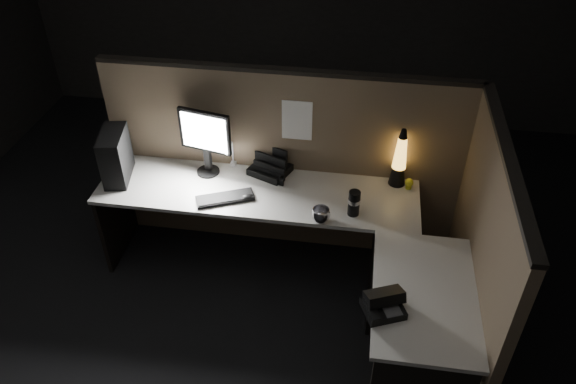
# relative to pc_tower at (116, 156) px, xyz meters

# --- Properties ---
(floor) EXTENTS (6.00, 6.00, 0.00)m
(floor) POSITION_rel_pc_tower_xyz_m (1.18, -0.61, -0.92)
(floor) COLOR black
(floor) RESTS_ON ground
(room_shell) EXTENTS (6.00, 6.00, 6.00)m
(room_shell) POSITION_rel_pc_tower_xyz_m (1.18, -0.61, 0.70)
(room_shell) COLOR silver
(room_shell) RESTS_ON ground
(partition_back) EXTENTS (2.66, 0.06, 1.50)m
(partition_back) POSITION_rel_pc_tower_xyz_m (1.18, 0.32, -0.17)
(partition_back) COLOR brown
(partition_back) RESTS_ON ground
(partition_right) EXTENTS (0.06, 1.66, 1.50)m
(partition_right) POSITION_rel_pc_tower_xyz_m (2.51, -0.51, -0.17)
(partition_right) COLOR brown
(partition_right) RESTS_ON ground
(desk) EXTENTS (2.60, 1.60, 0.73)m
(desk) POSITION_rel_pc_tower_xyz_m (1.36, -0.36, -0.34)
(desk) COLOR beige
(desk) RESTS_ON ground
(pc_tower) EXTENTS (0.22, 0.38, 0.37)m
(pc_tower) POSITION_rel_pc_tower_xyz_m (0.00, 0.00, 0.00)
(pc_tower) COLOR black
(pc_tower) RESTS_ON desk
(monitor) EXTENTS (0.39, 0.17, 0.51)m
(monitor) POSITION_rel_pc_tower_xyz_m (0.63, 0.17, 0.12)
(monitor) COLOR black
(monitor) RESTS_ON desk
(keyboard) EXTENTS (0.42, 0.28, 0.02)m
(keyboard) POSITION_rel_pc_tower_xyz_m (0.83, -0.14, -0.18)
(keyboard) COLOR black
(keyboard) RESTS_ON desk
(mouse) EXTENTS (0.10, 0.09, 0.03)m
(mouse) POSITION_rel_pc_tower_xyz_m (0.99, -0.11, -0.17)
(mouse) COLOR black
(mouse) RESTS_ON desk
(clip_lamp) EXTENTS (0.04, 0.18, 0.23)m
(clip_lamp) POSITION_rel_pc_tower_xyz_m (0.80, 0.20, -0.05)
(clip_lamp) COLOR silver
(clip_lamp) RESTS_ON desk
(organizer) EXTENTS (0.34, 0.32, 0.20)m
(organizer) POSITION_rel_pc_tower_xyz_m (1.09, 0.23, -0.14)
(organizer) COLOR black
(organizer) RESTS_ON desk
(lava_lamp) EXTENTS (0.12, 0.12, 0.45)m
(lava_lamp) POSITION_rel_pc_tower_xyz_m (2.02, 0.23, 0.00)
(lava_lamp) COLOR black
(lava_lamp) RESTS_ON desk
(travel_mug) EXTENTS (0.08, 0.08, 0.19)m
(travel_mug) POSITION_rel_pc_tower_xyz_m (1.73, -0.17, -0.09)
(travel_mug) COLOR black
(travel_mug) RESTS_ON desk
(steel_mug) EXTENTS (0.13, 0.13, 0.10)m
(steel_mug) POSITION_rel_pc_tower_xyz_m (1.52, -0.27, -0.14)
(steel_mug) COLOR #BABAC1
(steel_mug) RESTS_ON desk
(figurine) EXTENTS (0.06, 0.06, 0.06)m
(figurine) POSITION_rel_pc_tower_xyz_m (2.10, 0.18, -0.13)
(figurine) COLOR yellow
(figurine) RESTS_ON desk
(pinned_paper) EXTENTS (0.22, 0.00, 0.31)m
(pinned_paper) POSITION_rel_pc_tower_xyz_m (1.28, 0.28, 0.24)
(pinned_paper) COLOR white
(pinned_paper) RESTS_ON partition_back
(desk_phone) EXTENTS (0.27, 0.27, 0.13)m
(desk_phone) POSITION_rel_pc_tower_xyz_m (1.94, -0.98, -0.14)
(desk_phone) COLOR black
(desk_phone) RESTS_ON desk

